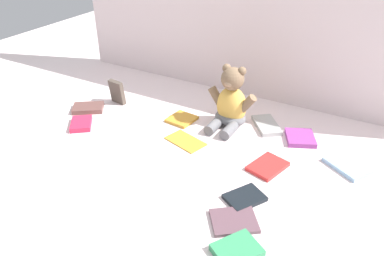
{
  "coord_description": "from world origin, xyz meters",
  "views": [
    {
      "loc": [
        0.52,
        -1.0,
        0.72
      ],
      "look_at": [
        0.01,
        -0.1,
        0.1
      ],
      "focal_mm": 35.18,
      "sensor_mm": 36.0,
      "label": 1
    }
  ],
  "objects_px": {
    "book_case_4": "(300,138)",
    "book_case_0": "(117,92)",
    "teddy_bear": "(231,104)",
    "book_case_6": "(268,166)",
    "book_case_7": "(237,250)",
    "book_case_1": "(245,198)",
    "book_case_9": "(88,108)",
    "book_case_2": "(234,221)",
    "book_case_5": "(347,166)",
    "book_case_8": "(81,124)",
    "book_case_11": "(185,141)",
    "book_case_10": "(182,119)",
    "book_case_3": "(267,125)"
  },
  "relations": [
    {
      "from": "book_case_1",
      "to": "book_case_9",
      "type": "height_order",
      "value": "book_case_9"
    },
    {
      "from": "book_case_0",
      "to": "book_case_11",
      "type": "distance_m",
      "value": 0.42
    },
    {
      "from": "book_case_2",
      "to": "book_case_11",
      "type": "height_order",
      "value": "book_case_2"
    },
    {
      "from": "book_case_10",
      "to": "book_case_0",
      "type": "bearing_deg",
      "value": -83.58
    },
    {
      "from": "book_case_0",
      "to": "book_case_1",
      "type": "xyz_separation_m",
      "value": [
        0.69,
        -0.3,
        -0.04
      ]
    },
    {
      "from": "book_case_5",
      "to": "book_case_10",
      "type": "xyz_separation_m",
      "value": [
        -0.61,
        0.0,
        -0.0
      ]
    },
    {
      "from": "teddy_bear",
      "to": "book_case_6",
      "type": "xyz_separation_m",
      "value": [
        0.22,
        -0.19,
        -0.08
      ]
    },
    {
      "from": "book_case_8",
      "to": "book_case_9",
      "type": "distance_m",
      "value": 0.13
    },
    {
      "from": "book_case_7",
      "to": "book_case_10",
      "type": "xyz_separation_m",
      "value": [
        -0.44,
        0.48,
        -0.0
      ]
    },
    {
      "from": "book_case_0",
      "to": "book_case_11",
      "type": "height_order",
      "value": "book_case_0"
    },
    {
      "from": "book_case_3",
      "to": "book_case_5",
      "type": "height_order",
      "value": "book_case_3"
    },
    {
      "from": "teddy_bear",
      "to": "book_case_7",
      "type": "xyz_separation_m",
      "value": [
        0.27,
        -0.55,
        -0.08
      ]
    },
    {
      "from": "book_case_4",
      "to": "book_case_5",
      "type": "relative_size",
      "value": 0.83
    },
    {
      "from": "book_case_8",
      "to": "book_case_2",
      "type": "bearing_deg",
      "value": -51.94
    },
    {
      "from": "book_case_5",
      "to": "book_case_4",
      "type": "bearing_deg",
      "value": 94.76
    },
    {
      "from": "book_case_6",
      "to": "book_case_11",
      "type": "relative_size",
      "value": 0.87
    },
    {
      "from": "book_case_1",
      "to": "book_case_10",
      "type": "distance_m",
      "value": 0.49
    },
    {
      "from": "teddy_bear",
      "to": "book_case_11",
      "type": "xyz_separation_m",
      "value": [
        -0.08,
        -0.19,
        -0.08
      ]
    },
    {
      "from": "teddy_bear",
      "to": "book_case_7",
      "type": "relative_size",
      "value": 2.16
    },
    {
      "from": "book_case_5",
      "to": "book_case_10",
      "type": "bearing_deg",
      "value": 121.82
    },
    {
      "from": "book_case_2",
      "to": "book_case_3",
      "type": "relative_size",
      "value": 0.85
    },
    {
      "from": "teddy_bear",
      "to": "book_case_2",
      "type": "xyz_separation_m",
      "value": [
        0.22,
        -0.46,
        -0.08
      ]
    },
    {
      "from": "book_case_0",
      "to": "book_case_4",
      "type": "relative_size",
      "value": 0.92
    },
    {
      "from": "teddy_bear",
      "to": "book_case_7",
      "type": "height_order",
      "value": "teddy_bear"
    },
    {
      "from": "book_case_4",
      "to": "book_case_0",
      "type": "bearing_deg",
      "value": 161.95
    },
    {
      "from": "book_case_0",
      "to": "book_case_1",
      "type": "distance_m",
      "value": 0.75
    },
    {
      "from": "book_case_0",
      "to": "book_case_2",
      "type": "height_order",
      "value": "book_case_0"
    },
    {
      "from": "book_case_0",
      "to": "book_case_4",
      "type": "distance_m",
      "value": 0.75
    },
    {
      "from": "teddy_bear",
      "to": "book_case_9",
      "type": "height_order",
      "value": "teddy_bear"
    },
    {
      "from": "book_case_0",
      "to": "book_case_6",
      "type": "height_order",
      "value": "book_case_0"
    },
    {
      "from": "book_case_9",
      "to": "book_case_10",
      "type": "distance_m",
      "value": 0.39
    },
    {
      "from": "book_case_8",
      "to": "book_case_1",
      "type": "bearing_deg",
      "value": -44.37
    },
    {
      "from": "book_case_0",
      "to": "book_case_5",
      "type": "bearing_deg",
      "value": 7.9
    },
    {
      "from": "teddy_bear",
      "to": "book_case_6",
      "type": "bearing_deg",
      "value": -40.67
    },
    {
      "from": "book_case_11",
      "to": "book_case_10",
      "type": "bearing_deg",
      "value": -128.48
    },
    {
      "from": "book_case_2",
      "to": "book_case_5",
      "type": "bearing_deg",
      "value": 114.72
    },
    {
      "from": "book_case_1",
      "to": "book_case_10",
      "type": "height_order",
      "value": "same"
    },
    {
      "from": "book_case_0",
      "to": "book_case_7",
      "type": "bearing_deg",
      "value": -24.84
    },
    {
      "from": "book_case_4",
      "to": "book_case_5",
      "type": "height_order",
      "value": "book_case_4"
    },
    {
      "from": "book_case_4",
      "to": "book_case_8",
      "type": "bearing_deg",
      "value": 177.58
    },
    {
      "from": "book_case_6",
      "to": "book_case_8",
      "type": "bearing_deg",
      "value": -156.43
    },
    {
      "from": "book_case_5",
      "to": "book_case_7",
      "type": "xyz_separation_m",
      "value": [
        -0.17,
        -0.48,
        0.0
      ]
    },
    {
      "from": "teddy_bear",
      "to": "book_case_6",
      "type": "height_order",
      "value": "teddy_bear"
    },
    {
      "from": "book_case_3",
      "to": "book_case_10",
      "type": "bearing_deg",
      "value": -17.77
    },
    {
      "from": "book_case_8",
      "to": "book_case_9",
      "type": "bearing_deg",
      "value": 83.47
    },
    {
      "from": "book_case_1",
      "to": "book_case_8",
      "type": "height_order",
      "value": "book_case_8"
    },
    {
      "from": "book_case_1",
      "to": "book_case_4",
      "type": "relative_size",
      "value": 0.99
    },
    {
      "from": "book_case_5",
      "to": "book_case_8",
      "type": "xyz_separation_m",
      "value": [
        -0.91,
        -0.22,
        0.0
      ]
    },
    {
      "from": "book_case_6",
      "to": "book_case_11",
      "type": "height_order",
      "value": "book_case_6"
    },
    {
      "from": "book_case_8",
      "to": "book_case_10",
      "type": "bearing_deg",
      "value": -2.17
    }
  ]
}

